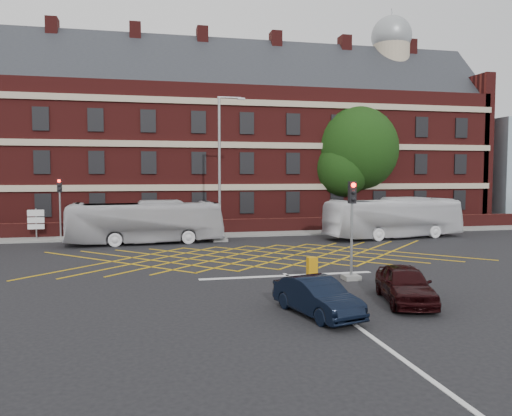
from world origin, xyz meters
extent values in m
plane|color=black|center=(0.00, 0.00, 0.00)|extent=(120.00, 120.00, 0.00)
cube|color=#501514|center=(0.00, 22.00, 6.00)|extent=(50.00, 12.00, 12.00)
cube|color=#202328|center=(0.00, 22.00, 12.00)|extent=(51.00, 10.61, 10.61)
cube|color=#B7A88C|center=(0.00, 15.92, 7.00)|extent=(50.00, 0.18, 0.50)
cube|color=black|center=(0.00, 15.94, 5.50)|extent=(1.20, 0.14, 1.80)
cube|color=#491413|center=(-7.00, 22.00, 16.50)|extent=(1.00, 1.40, 3.20)
cylinder|color=#B7A88C|center=(18.00, 22.00, 15.00)|extent=(3.60, 3.60, 6.00)
sphere|color=gray|center=(18.00, 22.00, 18.40)|extent=(4.00, 4.00, 4.00)
cube|color=#491413|center=(0.00, 13.00, 0.55)|extent=(56.00, 0.50, 1.10)
cube|color=slate|center=(0.00, 12.00, 0.06)|extent=(60.00, 3.00, 0.12)
cube|color=#CC990C|center=(0.00, 2.00, 0.01)|extent=(8.22, 8.22, 0.02)
cube|color=silver|center=(0.00, -3.50, 0.01)|extent=(8.00, 0.30, 0.02)
cube|color=silver|center=(0.00, -10.00, 0.01)|extent=(0.15, 14.00, 0.02)
imported|color=silver|center=(-6.29, 8.65, 1.42)|extent=(10.32, 3.06, 2.84)
imported|color=silver|center=(11.12, 7.77, 1.45)|extent=(10.68, 3.90, 2.91)
imported|color=black|center=(-0.77, -9.77, 0.61)|extent=(2.20, 3.91, 1.22)
imported|color=black|center=(2.83, -8.91, 0.67)|extent=(2.51, 4.21, 1.34)
cylinder|color=black|center=(12.16, 17.32, 2.65)|extent=(0.90, 0.90, 5.29)
sphere|color=black|center=(12.16, 17.32, 6.86)|extent=(7.83, 7.83, 7.83)
sphere|color=black|center=(10.66, 16.52, 5.09)|extent=(5.09, 5.09, 5.09)
sphere|color=black|center=(13.66, 18.12, 5.49)|extent=(4.70, 4.70, 4.70)
cube|color=slate|center=(2.50, -4.87, 0.10)|extent=(0.70, 0.70, 0.20)
cylinder|color=gray|center=(2.50, -4.87, 1.75)|extent=(0.12, 0.12, 3.50)
cube|color=black|center=(2.50, -4.87, 3.80)|extent=(0.30, 0.25, 0.95)
sphere|color=#FF0C05|center=(2.50, -5.01, 4.12)|extent=(0.20, 0.20, 0.20)
cube|color=slate|center=(-12.11, 11.83, 0.10)|extent=(0.70, 0.70, 0.20)
cylinder|color=gray|center=(-12.11, 11.83, 1.75)|extent=(0.12, 0.12, 3.50)
cube|color=black|center=(-12.11, 11.83, 3.80)|extent=(0.30, 0.25, 0.95)
sphere|color=#FF0C05|center=(-12.11, 11.69, 4.12)|extent=(0.20, 0.20, 0.20)
cube|color=slate|center=(-1.34, 8.69, 0.10)|extent=(1.00, 1.00, 0.20)
cylinder|color=gray|center=(-1.34, 8.69, 4.87)|extent=(0.18, 0.18, 9.74)
cylinder|color=gray|center=(-0.64, 8.69, 9.74)|extent=(1.60, 0.12, 0.12)
cube|color=gray|center=(0.16, 8.69, 9.69)|extent=(0.50, 0.20, 0.12)
cylinder|color=gray|center=(-13.72, 11.96, 1.10)|extent=(0.10, 0.10, 2.20)
cube|color=silver|center=(-13.72, 11.88, 1.90)|extent=(1.10, 0.06, 0.45)
cube|color=silver|center=(-13.72, 11.88, 1.40)|extent=(1.10, 0.06, 0.40)
cube|color=silver|center=(-13.72, 11.88, 0.95)|extent=(1.10, 0.06, 0.35)
cube|color=#C5840B|center=(0.86, -4.42, 0.48)|extent=(0.42, 0.35, 0.96)
camera|label=1|loc=(-6.11, -24.95, 4.59)|focal=35.00mm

